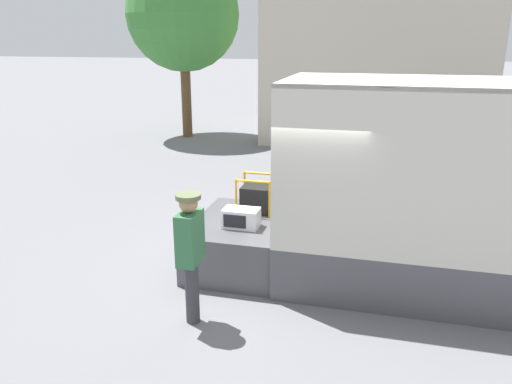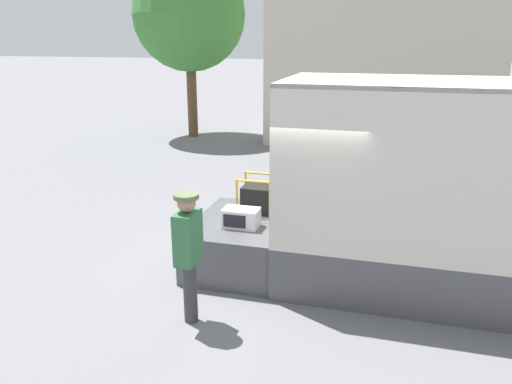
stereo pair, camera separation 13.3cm
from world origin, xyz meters
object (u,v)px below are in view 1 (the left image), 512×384
Objects in this scene: worker_person at (190,245)px; portable_generator at (258,198)px; microwave at (241,218)px; street_tree at (183,15)px.

portable_generator is at bearing 82.81° from worker_person.
microwave is 0.09× the size of street_tree.
worker_person is (-0.29, -2.31, 0.08)m from portable_generator.
microwave is 0.90× the size of portable_generator.
portable_generator is at bearing 85.23° from microwave.
microwave is 0.78m from portable_generator.
portable_generator reaches higher than microwave.
microwave is at bearing 81.59° from worker_person.
microwave is 1.56m from worker_person.
microwave is at bearing -94.77° from portable_generator.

